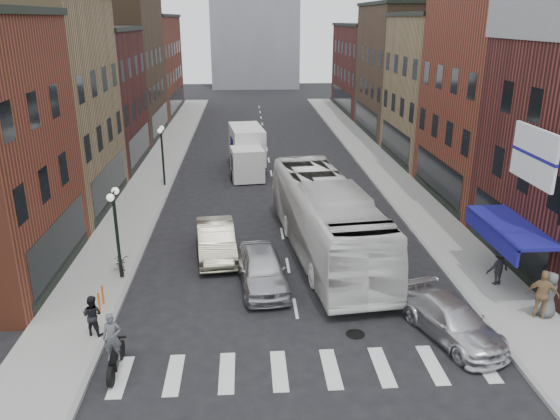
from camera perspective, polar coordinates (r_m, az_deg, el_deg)
The scene contains 30 objects.
ground at distance 21.10m, azimuth 1.89°, elevation -11.59°, with size 160.00×160.00×0.00m, color black.
sidewalk_left at distance 41.95m, azimuth -12.70°, elevation 4.03°, with size 3.00×74.00×0.15m, color gray.
sidewalk_right at distance 42.69m, azimuth 10.51°, elevation 4.45°, with size 3.00×74.00×0.15m, color gray.
curb_left at distance 41.76m, azimuth -10.66°, elevation 4.00°, with size 0.20×74.00×0.16m, color gray.
curb_right at distance 42.37m, azimuth 8.53°, elevation 4.34°, with size 0.20×74.00×0.16m, color gray.
crosswalk_stripes at distance 18.60m, azimuth 2.80°, elevation -16.34°, with size 12.00×2.20×0.01m, color silver.
bldg_left_mid_a at distance 34.91m, azimuth -26.16°, elevation 9.72°, with size 10.30×10.20×12.30m.
bldg_left_mid_b at distance 44.37m, azimuth -21.26°, elevation 10.74°, with size 10.30×10.20×10.30m.
bldg_left_far_a at distance 54.76m, azimuth -18.11°, elevation 14.09°, with size 10.30×12.20×13.30m.
bldg_left_far_b at distance 68.47m, azimuth -15.21°, elevation 14.40°, with size 10.30×16.20×11.30m.
bldg_right_mid_a at distance 36.34m, azimuth 24.51°, elevation 11.86°, with size 10.30×10.20×14.30m.
bldg_right_mid_b at distance 45.54m, azimuth 18.47°, elevation 11.88°, with size 10.30×10.20×11.30m.
bldg_right_far_a at distance 55.80m, azimuth 14.35°, elevation 13.99°, with size 10.30×12.20×12.30m.
bldg_right_far_b at distance 69.31m, azimuth 10.75°, elevation 14.36°, with size 10.30×16.20×10.30m.
awning_blue at distance 24.56m, azimuth 22.58°, elevation -1.73°, with size 1.80×5.00×0.78m.
billboard_sign at distance 21.74m, azimuth 25.19°, elevation 5.00°, with size 1.52×3.00×3.70m.
streetlamp_near at distance 24.04m, azimuth -16.83°, elevation -0.76°, with size 0.32×1.22×4.11m.
streetlamp_far at distance 37.28m, azimuth -12.24°, elevation 6.66°, with size 0.32×1.22×4.11m.
bike_rack at distance 22.62m, azimuth -18.21°, elevation -8.77°, with size 0.08×0.68×0.80m.
box_truck at distance 40.63m, azimuth -3.47°, elevation 6.17°, with size 2.81×7.57×3.20m.
motorcycle_rider at distance 18.66m, azimuth -17.01°, elevation -13.41°, with size 0.62×2.12×2.16m.
transit_bus at distance 26.18m, azimuth 4.82°, elevation -0.87°, with size 3.05×13.04×3.63m, color silver.
sedan_left_near at distance 23.28m, azimuth -1.89°, elevation -6.17°, with size 1.92×4.78×1.63m, color #B2B3B7.
sedan_left_far at distance 26.33m, azimuth -6.71°, elevation -3.14°, with size 1.74×4.99×1.64m, color #ABA58B.
curb_car at distance 20.77m, azimuth 17.61°, elevation -10.98°, with size 1.88×4.62×1.34m, color silver.
parked_bicycle at distance 25.40m, azimuth -16.28°, elevation -5.26°, with size 0.59×1.69×0.89m, color black.
ped_left_solo at distance 20.79m, azimuth -19.02°, elevation -10.35°, with size 0.74×0.43×1.52m, color black.
ped_right_a at distance 24.91m, azimuth 21.83°, elevation -5.49°, with size 1.05×0.52×1.62m, color black.
ped_right_b at distance 22.82m, azimuth 25.76°, elevation -7.96°, with size 1.13×0.57×1.93m, color #98774D.
ped_right_c at distance 23.07m, azimuth 26.31°, elevation -7.93°, with size 0.88×0.57×1.80m, color #55585C.
Camera 1 is at (-1.83, -17.99, 10.86)m, focal length 35.00 mm.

